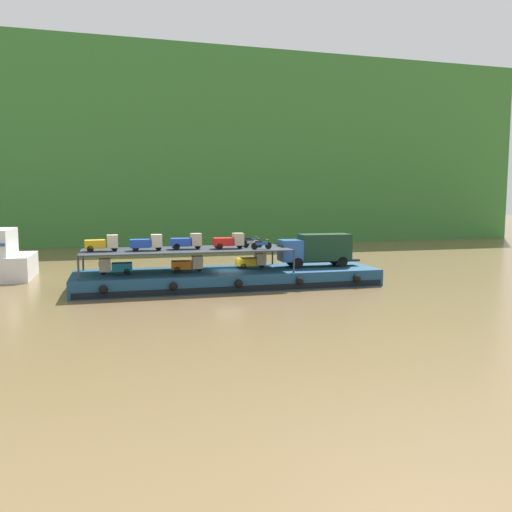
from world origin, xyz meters
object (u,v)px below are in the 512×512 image
object	(u,v)px
mini_truck_lower_stern	(115,266)
mini_truck_lower_mid	(252,261)
mini_truck_upper_stern	(102,243)
cargo_barge	(229,278)
motorcycle_upper_stbd	(250,241)
covered_lorry	(317,249)
mini_truck_upper_fore	(187,241)
motorcycle_upper_port	(261,244)
motorcycle_upper_centre	(252,243)
mini_truck_upper_mid	(147,243)
mini_truck_upper_bow	(229,241)
mini_truck_lower_aft	(188,264)

from	to	relation	value
mini_truck_lower_stern	mini_truck_lower_mid	world-z (taller)	same
mini_truck_upper_stern	mini_truck_lower_stern	bearing A→B (deg)	-7.55
cargo_barge	motorcycle_upper_stbd	world-z (taller)	motorcycle_upper_stbd
cargo_barge	mini_truck_lower_mid	size ratio (longest dim) A/B	9.76
covered_lorry	mini_truck_lower_stern	distance (m)	18.64
mini_truck_upper_fore	motorcycle_upper_port	bearing A→B (deg)	-16.96
mini_truck_lower_mid	motorcycle_upper_centre	size ratio (longest dim) A/B	1.47
cargo_barge	mini_truck_upper_mid	xyz separation A→B (m)	(-7.29, -0.40, 3.44)
mini_truck_upper_fore	motorcycle_upper_centre	size ratio (longest dim) A/B	1.45
covered_lorry	mini_truck_upper_stern	world-z (taller)	mini_truck_upper_stern
mini_truck_lower_stern	mini_truck_upper_bow	world-z (taller)	mini_truck_upper_bow
motorcycle_upper_centre	mini_truck_upper_mid	bearing A→B (deg)	-177.43
covered_lorry	mini_truck_lower_aft	xyz separation A→B (m)	(-12.40, -0.43, -1.00)
motorcycle_upper_port	mini_truck_upper_fore	bearing A→B (deg)	163.04
mini_truck_upper_fore	mini_truck_lower_aft	bearing A→B (deg)	-75.07
mini_truck_upper_mid	mini_truck_lower_mid	bearing A→B (deg)	6.11
mini_truck_upper_stern	mini_truck_upper_mid	xyz separation A→B (m)	(3.67, -0.35, 0.00)
mini_truck_upper_bow	motorcycle_upper_port	xyz separation A→B (m)	(2.60, -1.41, -0.26)
mini_truck_upper_bow	motorcycle_upper_stbd	world-z (taller)	mini_truck_upper_bow
cargo_barge	motorcycle_upper_centre	size ratio (longest dim) A/B	14.35
mini_truck_upper_mid	motorcycle_upper_stbd	bearing A→B (deg)	13.57
mini_truck_lower_aft	covered_lorry	bearing A→B (deg)	1.96
mini_truck_upper_mid	motorcycle_upper_port	distance (m)	9.93
motorcycle_upper_centre	mini_truck_upper_fore	bearing A→B (deg)	-179.77
mini_truck_lower_aft	mini_truck_lower_mid	xyz separation A→B (m)	(6.07, 0.80, 0.00)
mini_truck_upper_fore	covered_lorry	bearing A→B (deg)	1.13
mini_truck_upper_stern	mini_truck_upper_mid	world-z (taller)	same
mini_truck_upper_fore	motorcycle_upper_centre	distance (m)	6.05
mini_truck_lower_mid	mini_truck_upper_bow	distance (m)	3.32
covered_lorry	motorcycle_upper_port	xyz separation A→B (m)	(-6.13, -2.17, 0.74)
mini_truck_upper_fore	mini_truck_lower_mid	bearing A→B (deg)	5.83
motorcycle_upper_stbd	mini_truck_upper_fore	bearing A→B (deg)	-162.76
motorcycle_upper_stbd	mini_truck_lower_aft	bearing A→B (deg)	-161.16
mini_truck_upper_fore	cargo_barge	bearing A→B (deg)	-0.09
mini_truck_upper_fore	motorcycle_upper_stbd	bearing A→B (deg)	17.24
covered_lorry	mini_truck_upper_bow	world-z (taller)	mini_truck_upper_bow
mini_truck_lower_stern	motorcycle_upper_stbd	distance (m)	12.83
mini_truck_lower_stern	mini_truck_lower_mid	xyz separation A→B (m)	(12.28, 0.81, 0.00)
cargo_barge	motorcycle_upper_port	size ratio (longest dim) A/B	14.33
mini_truck_lower_mid	mini_truck_upper_fore	bearing A→B (deg)	-174.17
cargo_barge	covered_lorry	bearing A→B (deg)	1.67
mini_truck_lower_stern	mini_truck_upper_bow	bearing A→B (deg)	-1.89
mini_truck_lower_aft	motorcycle_upper_port	bearing A→B (deg)	-15.57
mini_truck_lower_aft	motorcycle_upper_centre	xyz separation A→B (m)	(6.00, 0.20, 1.74)
cargo_barge	mini_truck_upper_mid	size ratio (longest dim) A/B	9.94
mini_truck_upper_fore	mini_truck_upper_stern	bearing A→B (deg)	-179.56
mini_truck_upper_stern	motorcycle_upper_stbd	size ratio (longest dim) A/B	1.45
mini_truck_lower_aft	mini_truck_upper_mid	size ratio (longest dim) A/B	1.02
mini_truck_lower_stern	mini_truck_upper_bow	distance (m)	10.09
motorcycle_upper_centre	covered_lorry	bearing A→B (deg)	1.98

